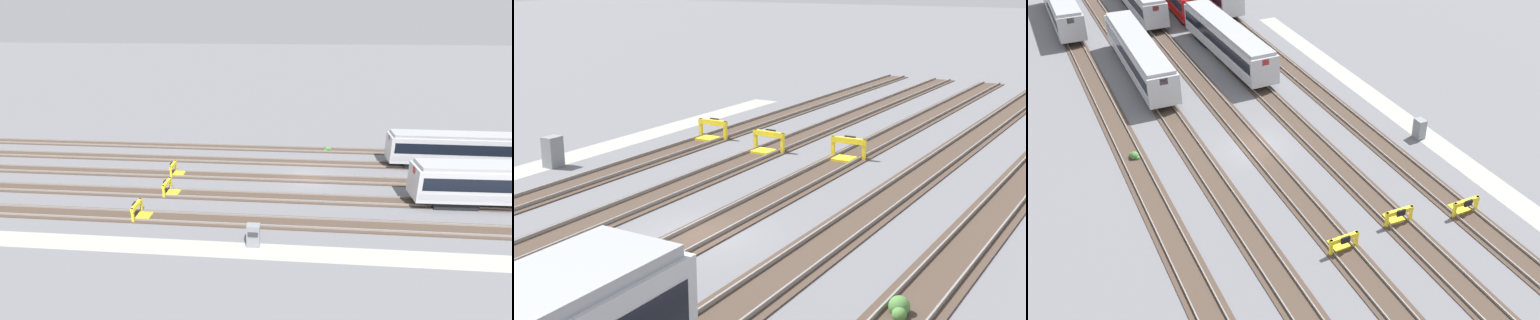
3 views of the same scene
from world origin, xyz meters
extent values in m
plane|color=slate|center=(0.00, 0.00, 0.00)|extent=(400.00, 400.00, 0.00)
cube|color=#9E9E93|center=(0.00, -13.20, 0.00)|extent=(54.00, 2.00, 0.01)
cube|color=#47382D|center=(0.00, -9.10, 0.03)|extent=(90.00, 2.23, 0.06)
cube|color=gray|center=(0.00, -8.38, 0.14)|extent=(90.00, 0.07, 0.15)
cube|color=gray|center=(0.00, -9.82, 0.14)|extent=(90.00, 0.07, 0.15)
cube|color=#47382D|center=(0.00, -4.55, 0.03)|extent=(90.00, 2.23, 0.06)
cube|color=gray|center=(0.00, -3.83, 0.14)|extent=(90.00, 0.07, 0.15)
cube|color=gray|center=(0.00, -5.27, 0.14)|extent=(90.00, 0.07, 0.15)
cube|color=#47382D|center=(0.00, 0.00, 0.03)|extent=(90.00, 2.24, 0.06)
cube|color=gray|center=(0.00, 0.72, 0.14)|extent=(90.00, 0.07, 0.15)
cube|color=gray|center=(0.00, -0.72, 0.14)|extent=(90.00, 0.07, 0.15)
cube|color=#47382D|center=(0.00, 4.55, 0.03)|extent=(90.00, 2.23, 0.06)
cube|color=gray|center=(0.00, 5.27, 0.14)|extent=(90.00, 0.07, 0.15)
cube|color=gray|center=(0.00, 3.83, 0.14)|extent=(90.00, 0.07, 0.15)
cube|color=#47382D|center=(0.00, 9.10, 0.03)|extent=(90.00, 2.23, 0.06)
cube|color=gray|center=(0.00, 9.82, 0.14)|extent=(90.00, 0.07, 0.15)
cube|color=gray|center=(0.00, 8.38, 0.14)|extent=(90.00, 0.07, 0.15)
cube|color=#B7BABF|center=(17.39, 4.51, 2.05)|extent=(18.03, 2.99, 2.70)
cube|color=black|center=(17.39, 4.51, 2.37)|extent=(17.31, 3.02, 1.08)
cube|color=#A8AAAF|center=(17.39, 4.51, 1.29)|extent=(17.67, 3.01, 0.54)
cube|color=#999BA0|center=(17.39, 4.51, 3.55)|extent=(17.49, 2.70, 0.30)
cube|color=red|center=(8.43, 4.61, 3.05)|extent=(0.09, 0.70, 0.56)
cube|color=black|center=(11.81, 4.57, 0.35)|extent=(3.62, 2.28, 0.70)
cube|color=red|center=(8.43, -4.72, 3.05)|extent=(0.10, 0.70, 0.56)
cube|color=black|center=(11.81, -4.64, 0.35)|extent=(3.65, 2.33, 0.70)
cube|color=yellow|center=(-13.79, -8.20, 0.57)|extent=(0.18, 0.18, 1.15)
cube|color=yellow|center=(-13.80, -10.00, 0.57)|extent=(0.18, 0.18, 1.15)
cube|color=yellow|center=(-13.80, -9.10, 1.00)|extent=(0.25, 2.00, 0.30)
cube|color=yellow|center=(-13.25, -9.10, 0.09)|extent=(1.11, 1.09, 0.18)
cube|color=black|center=(-13.98, -9.10, 1.00)|extent=(0.12, 0.60, 0.44)
cube|color=yellow|center=(-12.72, -3.65, 0.57)|extent=(0.19, 0.19, 1.15)
cube|color=yellow|center=(-12.79, -5.45, 0.57)|extent=(0.19, 0.19, 1.15)
cube|color=yellow|center=(-12.75, -4.55, 1.00)|extent=(0.31, 2.01, 0.30)
cube|color=yellow|center=(-12.20, -4.57, 0.09)|extent=(1.14, 1.12, 0.18)
cube|color=black|center=(-12.93, -4.54, 1.00)|extent=(0.14, 0.60, 0.44)
cube|color=yellow|center=(-13.53, 0.90, 0.57)|extent=(0.18, 0.18, 1.15)
cube|color=yellow|center=(-13.48, -0.90, 0.57)|extent=(0.18, 0.18, 1.15)
cube|color=yellow|center=(-13.50, 0.00, 1.00)|extent=(0.29, 2.01, 0.30)
cube|color=yellow|center=(-12.95, 0.01, 0.09)|extent=(1.13, 1.11, 0.18)
cube|color=black|center=(-13.68, 0.00, 1.00)|extent=(0.14, 0.60, 0.44)
cube|color=gray|center=(-4.22, -12.47, 0.80)|extent=(0.90, 0.70, 1.60)
cube|color=#333338|center=(-4.22, -12.83, 1.04)|extent=(0.70, 0.04, 0.36)
sphere|color=#4C7F3D|center=(2.48, 8.89, 0.28)|extent=(0.64, 0.64, 0.64)
sphere|color=#4C7F3D|center=(2.78, 9.01, 0.18)|extent=(0.44, 0.44, 0.44)
sphere|color=#4C7F3D|center=(2.26, 8.71, 0.14)|extent=(0.36, 0.36, 0.36)
camera|label=1|loc=(-1.85, -36.44, 15.02)|focal=28.00mm
camera|label=2|loc=(20.81, 15.31, 9.69)|focal=50.00mm
camera|label=3|loc=(-37.02, 15.35, 24.25)|focal=42.00mm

